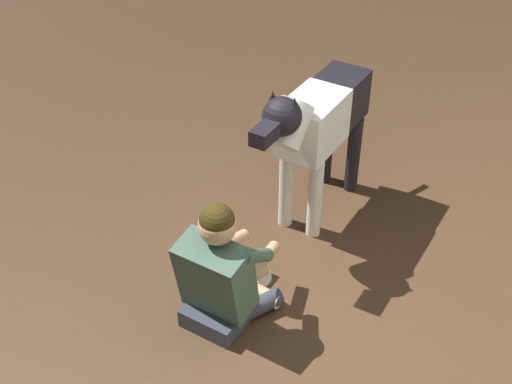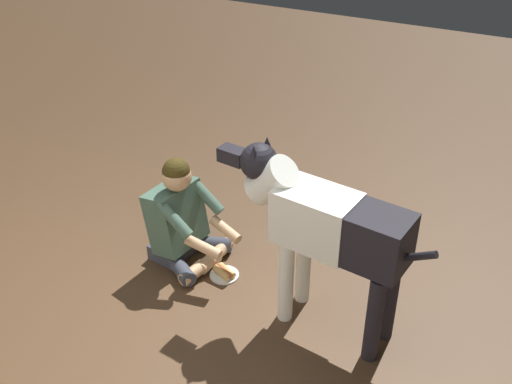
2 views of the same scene
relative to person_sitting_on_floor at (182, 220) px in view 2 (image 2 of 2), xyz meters
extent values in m
plane|color=#4E3520|center=(-0.08, 0.55, -0.34)|extent=(13.86, 13.86, 0.00)
cube|color=#373D49|center=(0.09, -0.01, -0.28)|extent=(0.29, 0.37, 0.12)
cylinder|color=#373D49|center=(-0.09, -0.14, -0.27)|extent=(0.41, 0.22, 0.11)
cylinder|color=tan|center=(-0.23, -0.05, -0.28)|extent=(0.12, 0.37, 0.09)
cylinder|color=#373D49|center=(-0.05, 0.16, -0.27)|extent=(0.39, 0.31, 0.11)
cylinder|color=tan|center=(-0.21, 0.12, -0.28)|extent=(0.17, 0.37, 0.09)
cube|color=#426050|center=(0.05, -0.01, 0.01)|extent=(0.34, 0.44, 0.49)
cylinder|color=#426050|center=(-0.12, -0.16, 0.14)|extent=(0.30, 0.12, 0.24)
cylinder|color=tan|center=(-0.31, -0.08, -0.04)|extent=(0.28, 0.15, 0.12)
cylinder|color=#426050|center=(-0.07, 0.19, 0.14)|extent=(0.30, 0.12, 0.24)
cylinder|color=tan|center=(-0.27, 0.17, -0.04)|extent=(0.27, 0.07, 0.12)
sphere|color=tan|center=(0.02, 0.00, 0.36)|extent=(0.21, 0.21, 0.21)
sphere|color=#392E10|center=(0.02, 0.00, 0.39)|extent=(0.19, 0.19, 0.19)
cylinder|color=white|center=(-0.92, 0.24, -0.04)|extent=(0.10, 0.10, 0.60)
cylinder|color=white|center=(-0.95, 0.03, -0.04)|extent=(0.10, 0.10, 0.60)
cylinder|color=black|center=(-1.52, 0.33, -0.04)|extent=(0.10, 0.10, 0.60)
cylinder|color=black|center=(-1.55, 0.12, -0.04)|extent=(0.10, 0.10, 0.60)
cube|color=white|center=(-1.06, 0.15, 0.44)|extent=(0.52, 0.38, 0.35)
cube|color=black|center=(-1.42, 0.21, 0.44)|extent=(0.45, 0.35, 0.33)
cylinder|color=white|center=(-0.75, 0.11, 0.59)|extent=(0.37, 0.26, 0.35)
sphere|color=black|center=(-0.66, 0.10, 0.69)|extent=(0.23, 0.23, 0.23)
cube|color=black|center=(-0.46, 0.07, 0.67)|extent=(0.19, 0.13, 0.09)
cone|color=black|center=(-0.66, 0.17, 0.77)|extent=(0.09, 0.09, 0.10)
cone|color=black|center=(-0.68, 0.03, 0.77)|extent=(0.09, 0.09, 0.10)
cylinder|color=black|center=(-1.64, 0.24, 0.40)|extent=(0.31, 0.09, 0.20)
cylinder|color=white|center=(-0.36, 0.05, -0.33)|extent=(0.21, 0.21, 0.01)
cylinder|color=tan|center=(-0.37, 0.03, -0.30)|extent=(0.16, 0.11, 0.05)
cylinder|color=tan|center=(-0.36, 0.07, -0.30)|extent=(0.16, 0.11, 0.05)
cylinder|color=#9E4826|center=(-0.36, 0.05, -0.30)|extent=(0.16, 0.10, 0.04)
camera|label=1|loc=(2.41, 1.24, 2.59)|focal=46.31mm
camera|label=2|loc=(-2.07, 3.00, 2.51)|focal=43.28mm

